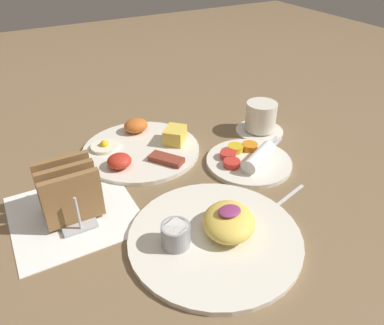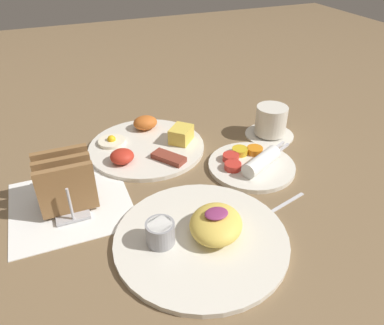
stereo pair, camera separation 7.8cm
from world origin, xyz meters
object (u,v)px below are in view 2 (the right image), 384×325
at_px(plate_foreground, 202,234).
at_px(coffee_cup, 271,123).
at_px(toast_rack, 66,183).
at_px(plate_breakfast, 147,144).
at_px(plate_condiments, 252,164).

height_order(plate_foreground, coffee_cup, coffee_cup).
height_order(plate_foreground, toast_rack, toast_rack).
distance_m(plate_breakfast, plate_condiments, 0.25).
height_order(toast_rack, coffee_cup, toast_rack).
xyz_separation_m(plate_breakfast, plate_foreground, (0.00, -0.33, 0.00)).
xyz_separation_m(plate_condiments, coffee_cup, (0.11, 0.11, 0.03)).
relative_size(plate_breakfast, plate_foreground, 0.92).
bearing_deg(plate_foreground, coffee_cup, 42.07).
xyz_separation_m(plate_condiments, toast_rack, (-0.38, 0.02, 0.04)).
bearing_deg(toast_rack, plate_condiments, -2.95).
relative_size(plate_foreground, toast_rack, 2.54).
xyz_separation_m(plate_breakfast, toast_rack, (-0.19, -0.14, 0.04)).
distance_m(plate_condiments, coffee_cup, 0.16).
height_order(plate_breakfast, coffee_cup, coffee_cup).
bearing_deg(plate_foreground, toast_rack, 137.22).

